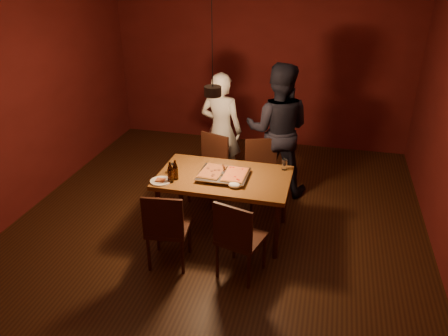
% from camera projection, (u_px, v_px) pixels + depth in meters
% --- Properties ---
extents(room_shell, '(6.00, 6.00, 6.00)m').
position_uv_depth(room_shell, '(213.00, 123.00, 4.65)').
color(room_shell, '#39200F').
rests_on(room_shell, ground).
extents(dining_table, '(1.50, 0.90, 0.75)m').
position_uv_depth(dining_table, '(224.00, 182.00, 5.00)').
color(dining_table, brown).
rests_on(dining_table, floor).
extents(chair_far_left, '(0.53, 0.53, 0.49)m').
position_uv_depth(chair_far_left, '(211.00, 162.00, 5.81)').
color(chair_far_left, '#38190F').
rests_on(chair_far_left, floor).
extents(chair_far_right, '(0.54, 0.54, 0.49)m').
position_uv_depth(chair_far_right, '(262.00, 168.00, 5.65)').
color(chair_far_right, '#38190F').
rests_on(chair_far_right, floor).
extents(chair_near_left, '(0.47, 0.47, 0.49)m').
position_uv_depth(chair_near_left, '(166.00, 224.00, 4.47)').
color(chair_near_left, '#38190F').
rests_on(chair_near_left, floor).
extents(chair_near_right, '(0.52, 0.52, 0.49)m').
position_uv_depth(chair_near_right, '(238.00, 234.00, 4.31)').
color(chair_near_right, '#38190F').
rests_on(chair_near_right, floor).
extents(pizza_tray, '(0.56, 0.46, 0.05)m').
position_uv_depth(pizza_tray, '(223.00, 175.00, 4.93)').
color(pizza_tray, silver).
rests_on(pizza_tray, dining_table).
extents(pizza_meat, '(0.27, 0.40, 0.02)m').
position_uv_depth(pizza_meat, '(212.00, 171.00, 4.95)').
color(pizza_meat, maroon).
rests_on(pizza_meat, pizza_tray).
extents(pizza_cheese, '(0.25, 0.39, 0.02)m').
position_uv_depth(pizza_cheese, '(235.00, 174.00, 4.88)').
color(pizza_cheese, gold).
rests_on(pizza_cheese, pizza_tray).
extents(spatula, '(0.17, 0.26, 0.04)m').
position_uv_depth(spatula, '(225.00, 172.00, 4.92)').
color(spatula, silver).
rests_on(spatula, pizza_tray).
extents(beer_bottle_a, '(0.06, 0.06, 0.24)m').
position_uv_depth(beer_bottle_a, '(170.00, 172.00, 4.78)').
color(beer_bottle_a, black).
rests_on(beer_bottle_a, dining_table).
extents(beer_bottle_b, '(0.06, 0.06, 0.23)m').
position_uv_depth(beer_bottle_b, '(175.00, 170.00, 4.85)').
color(beer_bottle_b, black).
rests_on(beer_bottle_b, dining_table).
extents(water_glass_left, '(0.08, 0.08, 0.12)m').
position_uv_depth(water_glass_left, '(173.00, 169.00, 5.00)').
color(water_glass_left, silver).
rests_on(water_glass_left, dining_table).
extents(water_glass_right, '(0.06, 0.06, 0.13)m').
position_uv_depth(water_glass_right, '(285.00, 165.00, 5.09)').
color(water_glass_right, silver).
rests_on(water_glass_right, dining_table).
extents(plate_slice, '(0.23, 0.23, 0.03)m').
position_uv_depth(plate_slice, '(161.00, 181.00, 4.84)').
color(plate_slice, white).
rests_on(plate_slice, dining_table).
extents(napkin, '(0.14, 0.11, 0.06)m').
position_uv_depth(napkin, '(235.00, 185.00, 4.71)').
color(napkin, white).
rests_on(napkin, dining_table).
extents(diner_white, '(0.63, 0.45, 1.63)m').
position_uv_depth(diner_white, '(221.00, 130.00, 6.08)').
color(diner_white, silver).
rests_on(diner_white, floor).
extents(diner_dark, '(0.90, 0.71, 1.81)m').
position_uv_depth(diner_dark, '(278.00, 130.00, 5.84)').
color(diner_dark, black).
rests_on(diner_dark, floor).
extents(pendant_lamp, '(0.18, 0.18, 1.10)m').
position_uv_depth(pendant_lamp, '(213.00, 90.00, 4.49)').
color(pendant_lamp, black).
rests_on(pendant_lamp, ceiling).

